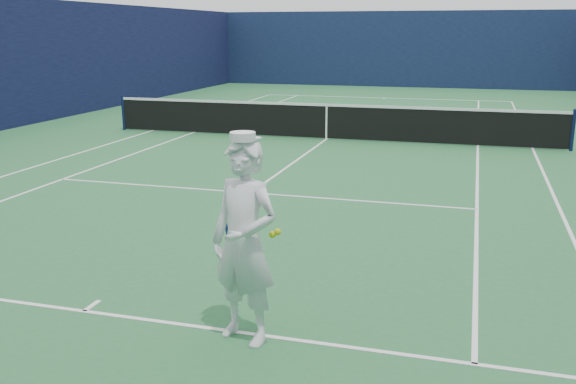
# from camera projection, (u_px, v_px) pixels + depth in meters

# --- Properties ---
(ground) EXTENTS (80.00, 80.00, 0.00)m
(ground) POSITION_uv_depth(u_px,v_px,m) (326.00, 139.00, 18.08)
(ground) COLOR #266637
(ground) RESTS_ON ground
(court_markings) EXTENTS (11.03, 23.83, 0.01)m
(court_markings) POSITION_uv_depth(u_px,v_px,m) (326.00, 139.00, 18.08)
(court_markings) COLOR white
(court_markings) RESTS_ON ground
(windscreen_fence) EXTENTS (20.12, 36.12, 4.00)m
(windscreen_fence) POSITION_uv_depth(u_px,v_px,m) (327.00, 67.00, 17.59)
(windscreen_fence) COLOR #0F1A39
(windscreen_fence) RESTS_ON ground
(tennis_net) EXTENTS (12.88, 0.09, 1.07)m
(tennis_net) POSITION_uv_depth(u_px,v_px,m) (327.00, 120.00, 17.94)
(tennis_net) COLOR #141E4C
(tennis_net) RESTS_ON ground
(tennis_player) EXTENTS (0.85, 0.71, 2.08)m
(tennis_player) POSITION_uv_depth(u_px,v_px,m) (244.00, 242.00, 6.15)
(tennis_player) COLOR white
(tennis_player) RESTS_ON ground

